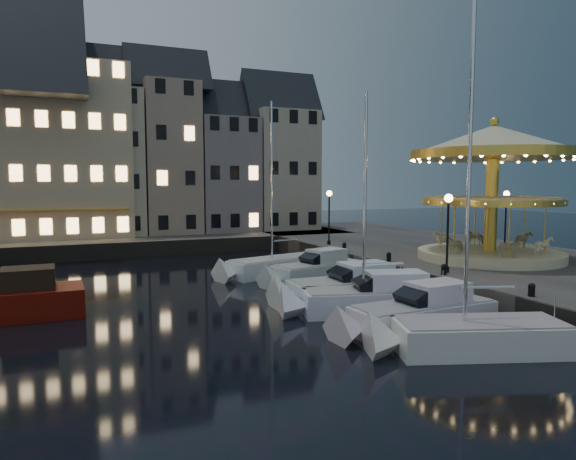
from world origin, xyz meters
name	(u,v)px	position (x,y,z in m)	size (l,w,h in m)	color
ground	(336,314)	(0.00, 0.00, 0.00)	(160.00, 160.00, 0.00)	black
quay_east	(477,263)	(14.00, 6.00, 0.65)	(16.00, 56.00, 1.30)	#474442
quay_north	(109,243)	(-8.00, 28.00, 0.65)	(44.00, 12.00, 1.30)	#474442
quaywall_e	(376,271)	(6.00, 6.00, 0.65)	(0.15, 44.00, 1.30)	#47423A
quaywall_n	(141,250)	(-6.00, 22.00, 0.65)	(48.00, 0.15, 1.30)	#47423A
streetlamp_b	(448,222)	(7.20, 1.00, 4.02)	(0.44, 0.44, 4.17)	black
streetlamp_c	(329,209)	(7.20, 14.50, 4.02)	(0.44, 0.44, 4.17)	black
streetlamp_d	(506,211)	(18.50, 8.00, 4.02)	(0.44, 0.44, 4.17)	black
bollard_a	(532,289)	(6.60, -5.00, 1.60)	(0.30, 0.30, 0.57)	black
bollard_b	(444,269)	(6.60, 0.50, 1.60)	(0.30, 0.30, 0.57)	black
bollard_c	(389,256)	(6.60, 5.50, 1.60)	(0.30, 0.30, 0.57)	black
bollard_d	(344,246)	(6.60, 11.00, 1.60)	(0.30, 0.30, 0.57)	black
townhouse_nb	(32,157)	(-14.05, 30.00, 8.28)	(6.16, 8.00, 13.80)	gray
townhouse_nc	(105,153)	(-8.00, 30.00, 8.78)	(6.82, 8.00, 14.80)	#B7A98C
townhouse_nd	(168,149)	(-2.25, 30.00, 9.28)	(5.50, 8.00, 15.80)	gray
townhouse_ne	(223,166)	(3.20, 30.00, 7.78)	(6.16, 8.00, 12.80)	gray
townhouse_nf	(278,162)	(9.25, 30.00, 8.28)	(6.82, 8.00, 13.80)	#A89C88
hotel_corner	(32,140)	(-14.00, 30.00, 9.78)	(17.60, 9.00, 16.80)	#CDB691
motorboat_a	(465,338)	(1.68, -6.55, 0.54)	(7.11, 4.36, 11.86)	white
motorboat_b	(415,316)	(1.67, -3.69, 0.64)	(7.39, 2.53, 2.15)	silver
motorboat_c	(370,299)	(1.49, -0.51, 0.68)	(8.02, 3.99, 10.67)	silver
motorboat_d	(345,289)	(1.61, 2.02, 0.64)	(7.52, 2.63, 2.15)	silver
motorboat_e	(312,272)	(2.39, 7.44, 0.64)	(6.98, 3.55, 2.15)	silver
motorboat_f	(274,267)	(1.06, 10.53, 0.53)	(8.38, 4.14, 11.15)	silver
carousel	(493,166)	(12.88, 3.75, 7.06)	(10.00, 10.00, 8.75)	beige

